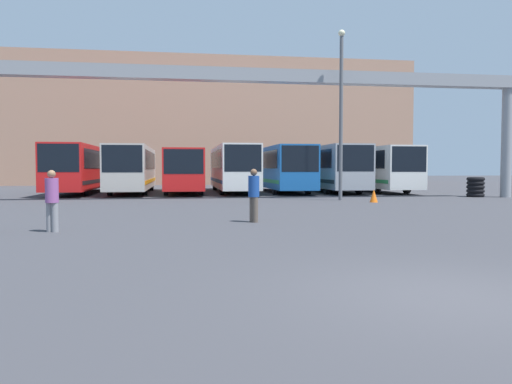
{
  "coord_description": "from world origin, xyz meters",
  "views": [
    {
      "loc": [
        -3.67,
        -6.17,
        1.75
      ],
      "look_at": [
        0.79,
        23.48,
        0.3
      ],
      "focal_mm": 35.0,
      "sensor_mm": 36.0,
      "label": 1
    }
  ],
  "objects_px": {
    "bus_slot_3": "(233,166)",
    "pedestrian_near_center": "(254,194)",
    "pedestrian_mid_right": "(52,199)",
    "lamp_post": "(341,109)",
    "bus_slot_0": "(80,166)",
    "bus_slot_2": "(183,169)",
    "bus_slot_5": "(330,166)",
    "tire_stack": "(476,187)",
    "traffic_cone": "(374,196)",
    "bus_slot_1": "(133,167)",
    "bus_slot_4": "(282,166)",
    "bus_slot_6": "(374,167)"
  },
  "relations": [
    {
      "from": "bus_slot_2",
      "to": "pedestrian_near_center",
      "type": "xyz_separation_m",
      "value": [
        2.15,
        -19.31,
        -0.8
      ]
    },
    {
      "from": "bus_slot_3",
      "to": "pedestrian_near_center",
      "type": "distance_m",
      "value": 20.02
    },
    {
      "from": "lamp_post",
      "to": "bus_slot_1",
      "type": "bearing_deg",
      "value": 140.21
    },
    {
      "from": "bus_slot_1",
      "to": "pedestrian_near_center",
      "type": "distance_m",
      "value": 20.84
    },
    {
      "from": "pedestrian_near_center",
      "to": "traffic_cone",
      "type": "height_order",
      "value": "pedestrian_near_center"
    },
    {
      "from": "bus_slot_2",
      "to": "traffic_cone",
      "type": "relative_size",
      "value": 16.26
    },
    {
      "from": "pedestrian_near_center",
      "to": "bus_slot_0",
      "type": "bearing_deg",
      "value": -0.39
    },
    {
      "from": "bus_slot_1",
      "to": "pedestrian_near_center",
      "type": "xyz_separation_m",
      "value": [
        5.67,
        -20.03,
        -0.92
      ]
    },
    {
      "from": "bus_slot_5",
      "to": "bus_slot_1",
      "type": "bearing_deg",
      "value": 177.05
    },
    {
      "from": "bus_slot_1",
      "to": "bus_slot_4",
      "type": "relative_size",
      "value": 1.14
    },
    {
      "from": "bus_slot_4",
      "to": "lamp_post",
      "type": "relative_size",
      "value": 1.2
    },
    {
      "from": "bus_slot_4",
      "to": "traffic_cone",
      "type": "distance_m",
      "value": 11.35
    },
    {
      "from": "bus_slot_6",
      "to": "tire_stack",
      "type": "xyz_separation_m",
      "value": [
        3.4,
        -7.7,
        -1.25
      ]
    },
    {
      "from": "bus_slot_0",
      "to": "pedestrian_mid_right",
      "type": "height_order",
      "value": "bus_slot_0"
    },
    {
      "from": "bus_slot_2",
      "to": "bus_slot_5",
      "type": "distance_m",
      "value": 10.56
    },
    {
      "from": "bus_slot_3",
      "to": "bus_slot_1",
      "type": "bearing_deg",
      "value": 179.31
    },
    {
      "from": "bus_slot_3",
      "to": "tire_stack",
      "type": "height_order",
      "value": "bus_slot_3"
    },
    {
      "from": "pedestrian_mid_right",
      "to": "lamp_post",
      "type": "distance_m",
      "value": 17.28
    },
    {
      "from": "bus_slot_1",
      "to": "bus_slot_5",
      "type": "relative_size",
      "value": 1.13
    },
    {
      "from": "bus_slot_1",
      "to": "lamp_post",
      "type": "height_order",
      "value": "lamp_post"
    },
    {
      "from": "bus_slot_2",
      "to": "tire_stack",
      "type": "relative_size",
      "value": 9.17
    },
    {
      "from": "bus_slot_0",
      "to": "bus_slot_1",
      "type": "bearing_deg",
      "value": 2.15
    },
    {
      "from": "pedestrian_near_center",
      "to": "lamp_post",
      "type": "relative_size",
      "value": 0.19
    },
    {
      "from": "bus_slot_2",
      "to": "bus_slot_0",
      "type": "bearing_deg",
      "value": 175.15
    },
    {
      "from": "bus_slot_6",
      "to": "bus_slot_3",
      "type": "bearing_deg",
      "value": 178.54
    },
    {
      "from": "pedestrian_near_center",
      "to": "tire_stack",
      "type": "xyz_separation_m",
      "value": [
        15.32,
        11.98,
        -0.31
      ]
    },
    {
      "from": "bus_slot_5",
      "to": "tire_stack",
      "type": "height_order",
      "value": "bus_slot_5"
    },
    {
      "from": "pedestrian_near_center",
      "to": "tire_stack",
      "type": "relative_size",
      "value": 1.43
    },
    {
      "from": "bus_slot_4",
      "to": "pedestrian_mid_right",
      "type": "height_order",
      "value": "bus_slot_4"
    },
    {
      "from": "bus_slot_0",
      "to": "pedestrian_near_center",
      "type": "relative_size",
      "value": 7.1
    },
    {
      "from": "bus_slot_3",
      "to": "bus_slot_0",
      "type": "bearing_deg",
      "value": -179.74
    },
    {
      "from": "traffic_cone",
      "to": "lamp_post",
      "type": "bearing_deg",
      "value": 122.46
    },
    {
      "from": "bus_slot_1",
      "to": "bus_slot_2",
      "type": "distance_m",
      "value": 3.6
    },
    {
      "from": "bus_slot_3",
      "to": "bus_slot_5",
      "type": "bearing_deg",
      "value": -5.19
    },
    {
      "from": "bus_slot_2",
      "to": "tire_stack",
      "type": "bearing_deg",
      "value": -22.73
    },
    {
      "from": "bus_slot_2",
      "to": "bus_slot_3",
      "type": "relative_size",
      "value": 0.9
    },
    {
      "from": "bus_slot_3",
      "to": "traffic_cone",
      "type": "relative_size",
      "value": 18.16
    },
    {
      "from": "bus_slot_2",
      "to": "pedestrian_near_center",
      "type": "distance_m",
      "value": 19.44
    },
    {
      "from": "bus_slot_0",
      "to": "bus_slot_3",
      "type": "relative_size",
      "value": 0.99
    },
    {
      "from": "bus_slot_1",
      "to": "tire_stack",
      "type": "height_order",
      "value": "bus_slot_1"
    },
    {
      "from": "pedestrian_mid_right",
      "to": "lamp_post",
      "type": "relative_size",
      "value": 0.19
    },
    {
      "from": "bus_slot_5",
      "to": "bus_slot_4",
      "type": "bearing_deg",
      "value": -179.26
    },
    {
      "from": "lamp_post",
      "to": "bus_slot_0",
      "type": "bearing_deg",
      "value": 147.61
    },
    {
      "from": "bus_slot_3",
      "to": "bus_slot_6",
      "type": "distance_m",
      "value": 10.56
    },
    {
      "from": "bus_slot_3",
      "to": "bus_slot_4",
      "type": "distance_m",
      "value": 3.58
    },
    {
      "from": "bus_slot_0",
      "to": "bus_slot_4",
      "type": "height_order",
      "value": "bus_slot_0"
    },
    {
      "from": "bus_slot_0",
      "to": "bus_slot_2",
      "type": "relative_size",
      "value": 1.11
    },
    {
      "from": "pedestrian_mid_right",
      "to": "bus_slot_2",
      "type": "bearing_deg",
      "value": 101.6
    },
    {
      "from": "bus_slot_4",
      "to": "tire_stack",
      "type": "bearing_deg",
      "value": -34.89
    },
    {
      "from": "bus_slot_4",
      "to": "lamp_post",
      "type": "bearing_deg",
      "value": -81.67
    }
  ]
}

